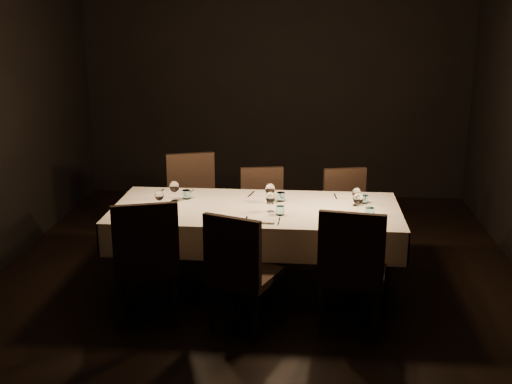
# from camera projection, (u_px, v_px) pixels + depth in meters

# --- Properties ---
(room) EXTENTS (5.01, 6.01, 3.01)m
(room) POSITION_uv_depth(u_px,v_px,m) (256.00, 124.00, 5.44)
(room) COLOR black
(room) RESTS_ON ground
(dining_table) EXTENTS (2.52, 1.12, 0.76)m
(dining_table) POSITION_uv_depth(u_px,v_px,m) (256.00, 215.00, 5.66)
(dining_table) COLOR black
(dining_table) RESTS_ON ground
(chair_near_left) EXTENTS (0.63, 0.63, 1.04)m
(chair_near_left) POSITION_uv_depth(u_px,v_px,m) (146.00, 257.00, 5.03)
(chair_near_left) COLOR black
(chair_near_left) RESTS_ON ground
(place_setting_near_left) EXTENTS (0.30, 0.39, 0.17)m
(place_setting_near_left) POSITION_uv_depth(u_px,v_px,m) (158.00, 205.00, 5.48)
(place_setting_near_left) COLOR beige
(place_setting_near_left) RESTS_ON dining_table
(chair_near_center) EXTENTS (0.61, 0.61, 0.98)m
(chair_near_center) POSITION_uv_depth(u_px,v_px,m) (240.00, 268.00, 4.91)
(chair_near_center) COLOR black
(chair_near_center) RESTS_ON ground
(place_setting_near_center) EXTENTS (0.32, 0.40, 0.18)m
(place_setting_near_center) POSITION_uv_depth(u_px,v_px,m) (270.00, 207.00, 5.40)
(place_setting_near_center) COLOR beige
(place_setting_near_center) RESTS_ON dining_table
(chair_near_right) EXTENTS (0.57, 0.57, 1.03)m
(chair_near_right) POSITION_uv_depth(u_px,v_px,m) (352.00, 266.00, 4.88)
(chair_near_right) COLOR black
(chair_near_right) RESTS_ON ground
(place_setting_near_right) EXTENTS (0.34, 0.41, 0.19)m
(place_setting_near_right) POSITION_uv_depth(u_px,v_px,m) (359.00, 209.00, 5.34)
(place_setting_near_right) COLOR beige
(place_setting_near_right) RESTS_ON dining_table
(chair_far_left) EXTENTS (0.62, 0.62, 1.03)m
(chair_far_left) POSITION_uv_depth(u_px,v_px,m) (193.00, 201.00, 6.52)
(chair_far_left) COLOR black
(chair_far_left) RESTS_ON ground
(place_setting_far_left) EXTENTS (0.35, 0.41, 0.19)m
(place_setting_far_left) POSITION_uv_depth(u_px,v_px,m) (177.00, 190.00, 5.89)
(place_setting_far_left) COLOR beige
(place_setting_far_left) RESTS_ON dining_table
(chair_far_center) EXTENTS (0.51, 0.51, 0.90)m
(chair_far_center) POSITION_uv_depth(u_px,v_px,m) (263.00, 208.00, 6.46)
(chair_far_center) COLOR black
(chair_far_center) RESTS_ON ground
(place_setting_far_center) EXTENTS (0.35, 0.41, 0.19)m
(place_setting_far_center) POSITION_uv_depth(u_px,v_px,m) (271.00, 193.00, 5.82)
(place_setting_far_center) COLOR beige
(place_setting_far_center) RESTS_ON dining_table
(chair_far_right) EXTENTS (0.52, 0.52, 0.90)m
(chair_far_right) POSITION_uv_depth(u_px,v_px,m) (347.00, 210.00, 6.42)
(chair_far_right) COLOR black
(chair_far_right) RESTS_ON ground
(place_setting_far_right) EXTENTS (0.30, 0.39, 0.16)m
(place_setting_far_right) POSITION_uv_depth(u_px,v_px,m) (356.00, 195.00, 5.76)
(place_setting_far_right) COLOR beige
(place_setting_far_right) RESTS_ON dining_table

